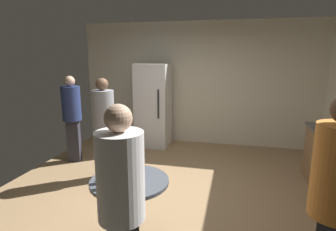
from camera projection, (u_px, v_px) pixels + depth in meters
The scene contains 13 objects.
ground_plane at pixel (172, 199), 3.97m from camera, with size 5.20×5.20×0.10m, color #9E7C56.
wall_back at pixel (198, 84), 6.17m from camera, with size 5.32×0.06×2.70m, color silver.
refrigerator at pixel (153, 105), 6.07m from camera, with size 0.70×0.68×1.80m.
foreground_table at pixel (130, 189), 2.82m from camera, with size 0.80×0.80×0.73m.
beer_bottle_amber at pixel (105, 175), 2.72m from camera, with size 0.06×0.06×0.23m.
beer_bottle_brown at pixel (103, 180), 2.59m from camera, with size 0.06×0.06×0.23m.
beer_bottle_green at pixel (117, 170), 2.82m from camera, with size 0.06×0.06×0.23m.
beer_bottle_clear at pixel (136, 177), 2.66m from camera, with size 0.06×0.06×0.23m.
plastic_cup_blue at pixel (124, 180), 2.65m from camera, with size 0.08×0.08×0.11m, color blue.
person_in_gray_shirt at pixel (104, 121), 4.34m from camera, with size 0.34×0.34×1.63m.
person_in_navy_shirt at pixel (72, 112), 5.09m from camera, with size 0.42×0.42×1.61m.
person_in_white_shirt at pixel (121, 199), 1.97m from camera, with size 0.46×0.46×1.65m.
person_in_orange_shirt at pixel (335, 195), 1.94m from camera, with size 0.43×0.43×1.72m.
Camera 1 is at (0.80, -3.53, 1.96)m, focal length 29.54 mm.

